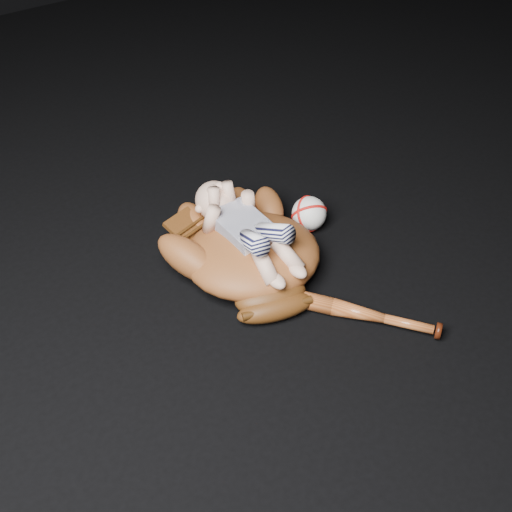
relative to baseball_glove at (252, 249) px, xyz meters
name	(u,v)px	position (x,y,z in m)	size (l,w,h in m)	color
baseball_glove	(252,249)	(0.00, 0.00, 0.00)	(0.38, 0.43, 0.14)	brown
newborn_baby	(250,229)	(0.00, 0.01, 0.05)	(0.16, 0.34, 0.14)	#D5A489
baseball_bat	(344,309)	(0.07, -0.23, -0.05)	(0.04, 0.41, 0.04)	#96451D
baseball	(309,214)	(0.21, 0.05, -0.03)	(0.08, 0.08, 0.08)	silver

